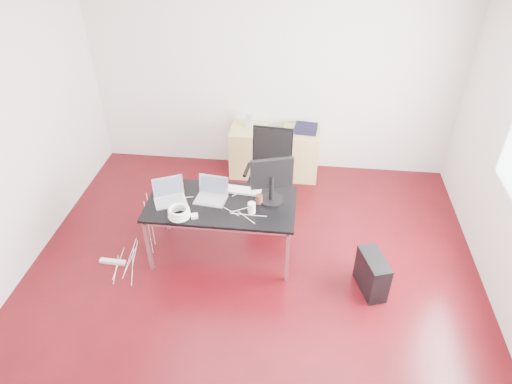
# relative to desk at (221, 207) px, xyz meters

# --- Properties ---
(room_shell) EXTENTS (5.00, 5.00, 5.00)m
(room_shell) POSITION_rel_desk_xyz_m (0.40, -0.47, 0.73)
(room_shell) COLOR #3D060B
(room_shell) RESTS_ON ground
(desk) EXTENTS (1.60, 0.80, 0.73)m
(desk) POSITION_rel_desk_xyz_m (0.00, 0.00, 0.00)
(desk) COLOR black
(desk) RESTS_ON ground
(office_chair) EXTENTS (0.52, 0.54, 1.08)m
(office_chair) POSITION_rel_desk_xyz_m (0.44, 0.91, -0.07)
(office_chair) COLOR black
(office_chair) RESTS_ON ground
(filing_cabinet_left) EXTENTS (0.50, 0.50, 0.70)m
(filing_cabinet_left) POSITION_rel_desk_xyz_m (0.07, 1.76, -0.33)
(filing_cabinet_left) COLOR tan
(filing_cabinet_left) RESTS_ON ground
(filing_cabinet_right) EXTENTS (0.50, 0.50, 0.70)m
(filing_cabinet_right) POSITION_rel_desk_xyz_m (0.80, 1.76, -0.33)
(filing_cabinet_right) COLOR tan
(filing_cabinet_right) RESTS_ON ground
(pc_tower) EXTENTS (0.33, 0.49, 0.44)m
(pc_tower) POSITION_rel_desk_xyz_m (1.64, -0.37, -0.46)
(pc_tower) COLOR black
(pc_tower) RESTS_ON ground
(wastebasket) EXTENTS (0.26, 0.26, 0.28)m
(wastebasket) POSITION_rel_desk_xyz_m (0.31, 1.78, -0.54)
(wastebasket) COLOR black
(wastebasket) RESTS_ON ground
(power_strip) EXTENTS (0.30, 0.07, 0.04)m
(power_strip) POSITION_rel_desk_xyz_m (-1.23, -0.31, -0.66)
(power_strip) COLOR white
(power_strip) RESTS_ON ground
(laptop_left) EXTENTS (0.41, 0.37, 0.23)m
(laptop_left) POSITION_rel_desk_xyz_m (-0.56, -0.01, 0.11)
(laptop_left) COLOR silver
(laptop_left) RESTS_ON desk
(laptop_right) EXTENTS (0.36, 0.29, 0.23)m
(laptop_right) POSITION_rel_desk_xyz_m (-0.11, 0.07, 0.11)
(laptop_right) COLOR silver
(laptop_right) RESTS_ON desk
(monitor) EXTENTS (0.44, 0.26, 0.51)m
(monitor) POSITION_rel_desk_xyz_m (0.53, 0.12, 0.34)
(monitor) COLOR black
(monitor) RESTS_ON desk
(keyboard) EXTENTS (0.45, 0.18, 0.02)m
(keyboard) POSITION_rel_desk_xyz_m (0.18, 0.24, 0.06)
(keyboard) COLOR white
(keyboard) RESTS_ON desk
(cup_white) EXTENTS (0.09, 0.09, 0.12)m
(cup_white) POSITION_rel_desk_xyz_m (0.35, -0.12, 0.11)
(cup_white) COLOR white
(cup_white) RESTS_ON desk
(cup_brown) EXTENTS (0.08, 0.08, 0.10)m
(cup_brown) POSITION_rel_desk_xyz_m (0.40, 0.05, 0.10)
(cup_brown) COLOR brown
(cup_brown) RESTS_ON desk
(cable_coil) EXTENTS (0.24, 0.24, 0.11)m
(cable_coil) POSITION_rel_desk_xyz_m (-0.39, -0.28, 0.11)
(cable_coil) COLOR white
(cable_coil) RESTS_ON desk
(power_adapter) EXTENTS (0.09, 0.09, 0.03)m
(power_adapter) POSITION_rel_desk_xyz_m (-0.23, -0.27, 0.07)
(power_adapter) COLOR white
(power_adapter) RESTS_ON desk
(speaker) EXTENTS (0.10, 0.09, 0.18)m
(speaker) POSITION_rel_desk_xyz_m (0.07, 1.80, 0.11)
(speaker) COLOR #9E9E9E
(speaker) RESTS_ON filing_cabinet_left
(navy_garment) EXTENTS (0.32, 0.27, 0.09)m
(navy_garment) POSITION_rel_desk_xyz_m (0.86, 1.77, 0.07)
(navy_garment) COLOR black
(navy_garment) RESTS_ON filing_cabinet_right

